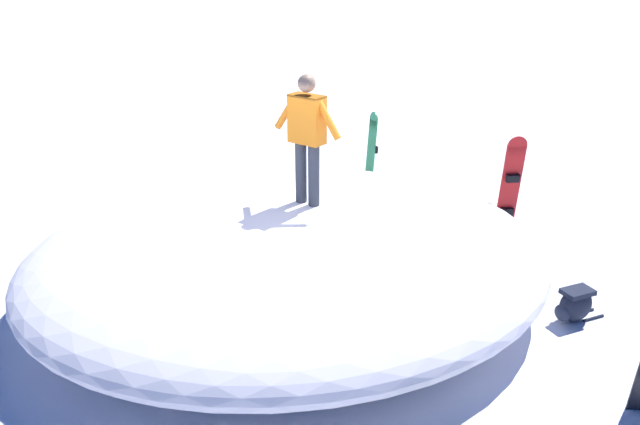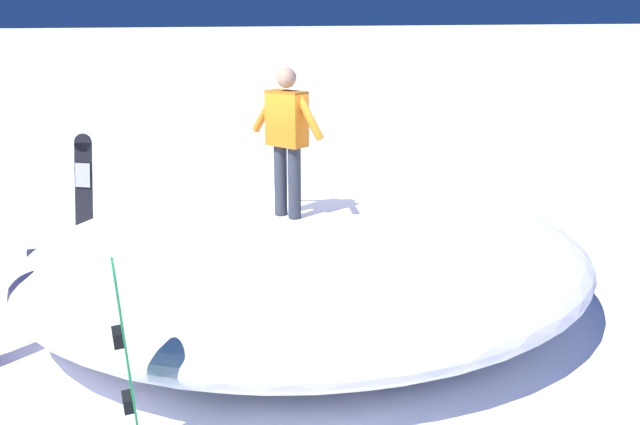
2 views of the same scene
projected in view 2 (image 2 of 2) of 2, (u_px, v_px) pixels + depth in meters
name	position (u px, v px, depth m)	size (l,w,h in m)	color
ground	(316.00, 288.00, 8.97)	(240.00, 240.00, 0.00)	white
snow_mound	(310.00, 258.00, 8.33)	(6.49, 5.76, 1.16)	white
snowboarder_standing	(287.00, 134.00, 7.66)	(0.64, 0.85, 1.60)	#333842
snowboard_primary_upright	(84.00, 186.00, 10.65)	(0.36, 0.35, 1.59)	black
snowboard_secondary_upright	(125.00, 358.00, 5.37)	(0.17, 0.27, 1.65)	#1E8C47
backpack_near	(218.00, 215.00, 11.41)	(0.50, 0.40, 0.39)	#383D23
backpack_far	(45.00, 265.00, 9.13)	(0.67, 0.33, 0.42)	#1E2333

